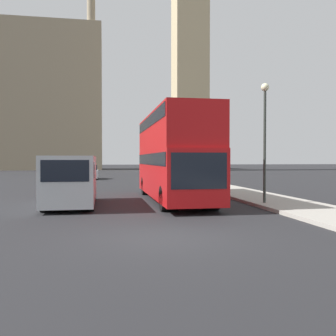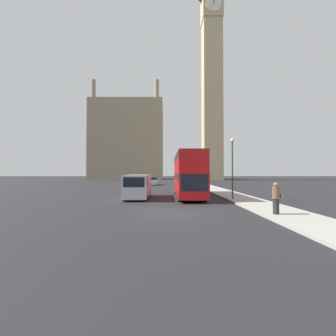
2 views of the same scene
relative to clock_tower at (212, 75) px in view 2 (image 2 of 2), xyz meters
name	(u,v)px [view 2 (image 2 of 2)]	position (x,y,z in m)	size (l,w,h in m)	color
ground_plane	(173,212)	(-15.10, -61.59, -35.79)	(300.00, 300.00, 0.00)	black
sidewalk_strip	(276,211)	(-8.54, -61.59, -35.72)	(3.12, 120.00, 0.15)	#9E998E
clock_tower	(212,75)	(0.00, 0.00, 0.00)	(6.78, 6.95, 69.99)	tan
building_block_distant	(128,141)	(-30.69, 11.67, -20.76)	(27.34, 13.65, 36.54)	gray
red_double_decker_bus	(188,173)	(-13.29, -52.99, -33.35)	(2.46, 10.52, 4.40)	#B71114
white_van	(138,186)	(-18.22, -54.21, -34.57)	(2.14, 5.91, 2.27)	#B2B7BC
pedestrian	(276,198)	(-9.32, -63.21, -34.75)	(0.56, 0.40, 1.78)	#23232D
street_lamp	(232,159)	(-9.56, -55.68, -32.05)	(0.36, 0.36, 5.42)	#2D332D
parked_sedan	(153,181)	(-18.29, -30.22, -35.09)	(1.84, 4.71, 1.56)	silver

